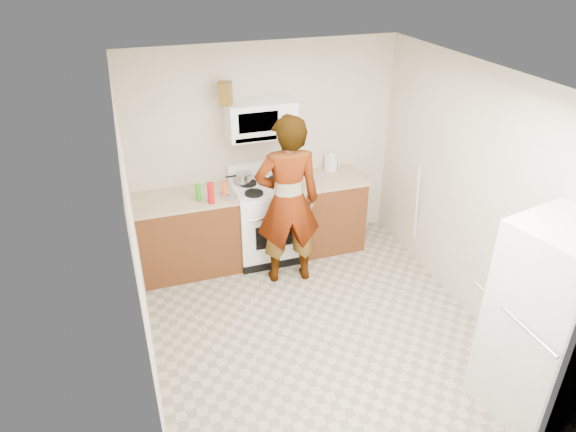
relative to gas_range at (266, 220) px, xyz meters
name	(u,v)px	position (x,y,z in m)	size (l,w,h in m)	color
floor	(318,328)	(0.10, -1.48, -0.49)	(3.60, 3.60, 0.00)	gray
back_wall	(266,150)	(0.10, 0.31, 0.76)	(3.20, 0.02, 2.50)	beige
right_wall	(473,195)	(1.69, -1.48, 0.76)	(0.02, 3.60, 2.50)	beige
cabinet_left	(188,235)	(-0.94, 0.01, -0.04)	(1.12, 0.62, 0.90)	#5B3215
counter_left	(184,199)	(-0.94, 0.01, 0.43)	(1.14, 0.64, 0.04)	tan
cabinet_right	(326,213)	(0.78, 0.01, -0.04)	(0.80, 0.62, 0.90)	#5B3215
counter_right	(328,178)	(0.78, 0.01, 0.43)	(0.82, 0.64, 0.04)	tan
gas_range	(266,220)	(0.00, 0.00, 0.00)	(0.76, 0.65, 1.13)	white
microwave	(261,119)	(0.00, 0.13, 1.21)	(0.76, 0.38, 0.40)	white
person	(288,202)	(0.09, -0.53, 0.49)	(0.71, 0.47, 1.94)	tan
fridge	(547,323)	(1.42, -2.89, 0.36)	(0.70, 0.70, 1.70)	beige
kettle	(331,162)	(0.90, 0.21, 0.55)	(0.16, 0.16, 0.19)	silver
jug	(225,93)	(-0.38, 0.12, 1.53)	(0.14, 0.14, 0.24)	brown
saucepan	(243,178)	(-0.22, 0.16, 0.52)	(0.20, 0.20, 0.11)	#A9A9AE
tray	(286,188)	(0.20, -0.15, 0.47)	(0.25, 0.16, 0.05)	silver
bottle_spray	(211,193)	(-0.68, -0.23, 0.57)	(0.07, 0.07, 0.24)	red
bottle_hot_sauce	(224,189)	(-0.50, -0.09, 0.53)	(0.05, 0.05, 0.17)	#FA571B
bottle_green_cap	(198,192)	(-0.79, -0.12, 0.55)	(0.06, 0.06, 0.20)	#258E19
pot_lid	(228,196)	(-0.47, -0.13, 0.46)	(0.22, 0.22, 0.01)	silver
broom	(416,212)	(1.65, -0.63, 0.15)	(0.03, 0.03, 1.27)	silver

